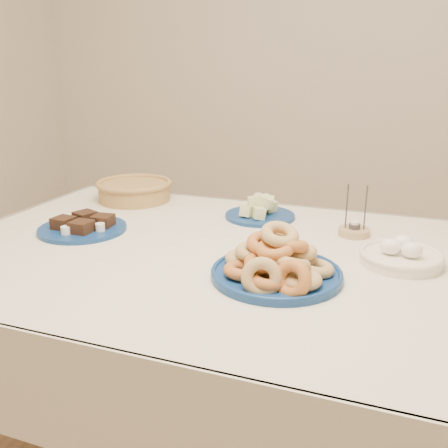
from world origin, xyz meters
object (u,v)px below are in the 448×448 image
at_px(egg_bowl, 401,256).
at_px(dining_table, 230,287).
at_px(melon_plate, 260,210).
at_px(wicker_basket, 134,190).
at_px(donut_platter, 277,264).
at_px(brownie_plate, 83,226).
at_px(candle_holder, 354,231).

bearing_deg(egg_bowl, dining_table, -169.91).
distance_m(melon_plate, wicker_basket, 0.53).
distance_m(dining_table, donut_platter, 0.26).
distance_m(brownie_plate, candle_holder, 0.86).
distance_m(donut_platter, brownie_plate, 0.69).
bearing_deg(dining_table, brownie_plate, 178.14).
relative_size(melon_plate, candle_holder, 1.79).
relative_size(brownie_plate, egg_bowl, 1.22).
xyz_separation_m(dining_table, donut_platter, (0.17, -0.13, 0.15)).
xyz_separation_m(dining_table, melon_plate, (-0.02, 0.36, 0.13)).
bearing_deg(dining_table, melon_plate, 92.89).
xyz_separation_m(dining_table, candle_holder, (0.31, 0.28, 0.12)).
relative_size(donut_platter, candle_holder, 2.20).
bearing_deg(candle_holder, egg_bowl, -53.81).
xyz_separation_m(melon_plate, candle_holder, (0.33, -0.08, -0.01)).
distance_m(wicker_basket, candle_holder, 0.86).
distance_m(candle_holder, egg_bowl, 0.24).
relative_size(dining_table, egg_bowl, 7.23).
distance_m(brownie_plate, egg_bowl, 0.96).
bearing_deg(wicker_basket, brownie_plate, -84.60).
bearing_deg(melon_plate, egg_bowl, -30.35).
height_order(brownie_plate, candle_holder, candle_holder).
bearing_deg(candle_holder, melon_plate, 166.21).
height_order(melon_plate, egg_bowl, melon_plate).
bearing_deg(dining_table, egg_bowl, 10.09).
distance_m(wicker_basket, egg_bowl, 1.05).
bearing_deg(candle_holder, dining_table, -138.35).
bearing_deg(wicker_basket, melon_plate, -5.34).
distance_m(donut_platter, melon_plate, 0.52).
relative_size(brownie_plate, candle_holder, 1.80).
bearing_deg(brownie_plate, candle_holder, 17.63).
relative_size(dining_table, wicker_basket, 4.81).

